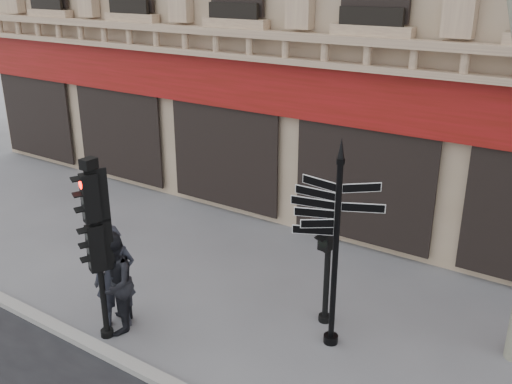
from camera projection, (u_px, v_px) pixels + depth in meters
ground at (240, 351)px, 9.93m from camera, size 80.00×80.00×0.00m
fingerpost at (338, 211)px, 9.26m from camera, size 1.96×1.96×3.78m
traffic_signal_main at (96, 229)px, 9.59m from camera, size 0.45×0.39×3.38m
traffic_signal_secondary at (329, 238)px, 10.19m from camera, size 0.45×0.34×2.49m
pedestrian_a at (115, 277)px, 10.36m from camera, size 0.85×0.84×1.98m
pedestrian_b at (113, 283)px, 10.21m from camera, size 1.16×1.19×1.93m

